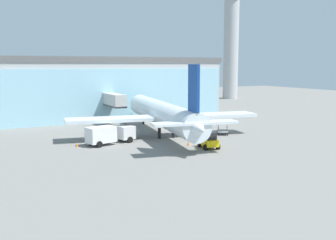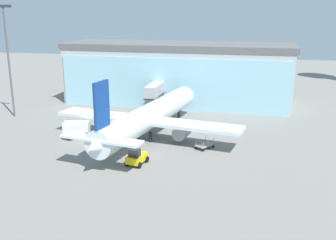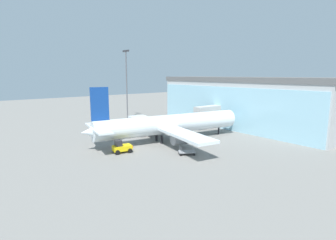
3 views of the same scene
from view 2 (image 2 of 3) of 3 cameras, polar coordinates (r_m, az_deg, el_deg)
name	(u,v)px [view 2 (image 2 of 3)]	position (r m, az deg, el deg)	size (l,w,h in m)	color
ground	(134,155)	(55.89, -4.98, -5.05)	(240.00, 240.00, 0.00)	gray
terminal_building	(178,73)	(86.37, 1.49, 6.84)	(48.99, 16.02, 12.91)	#B4B4B4
jet_bridge	(158,88)	(79.51, -1.40, 4.64)	(2.46, 13.48, 5.88)	beige
apron_light_mast	(8,53)	(79.05, -22.23, 9.00)	(3.20, 0.40, 20.65)	#59595E
airplane	(149,117)	(62.17, -2.79, 0.49)	(30.69, 35.05, 11.37)	white
catering_truck	(85,129)	(63.74, -11.91, -1.32)	(7.61, 3.90, 2.65)	silver
baggage_cart	(205,145)	(58.31, 5.34, -3.64)	(2.86, 3.22, 1.50)	gray
pushback_tug	(136,157)	(52.18, -4.60, -5.44)	(2.66, 3.47, 2.30)	yellow
safety_cone_nose	(133,154)	(55.59, -5.13, -4.87)	(0.36, 0.36, 0.55)	orange
safety_cone_wingtip	(60,134)	(66.37, -15.39, -1.94)	(0.36, 0.36, 0.55)	orange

